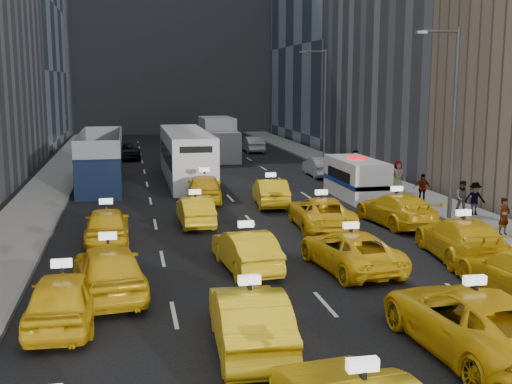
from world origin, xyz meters
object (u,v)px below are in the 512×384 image
Objects in this scene: nypd_van at (356,179)px; box_truck at (219,139)px; pedestrian_0 at (504,216)px; double_decker at (101,160)px; city_bus at (186,156)px.

nypd_van is 0.72× the size of box_truck.
nypd_van is 3.64× the size of pedestrian_0.
double_decker is 24.81m from pedestrian_0.
city_bus is (-8.92, 8.39, 0.58)m from nypd_van.
pedestrian_0 is at bearing -68.93° from nypd_van.
double_decker is at bearing 119.23° from pedestrian_0.
box_truck is at bearing 54.13° from double_decker.
city_bus is at bearing -100.98° from box_truck.
box_truck is 31.18m from pedestrian_0.
pedestrian_0 is (7.91, -30.15, -0.80)m from box_truck.
double_decker is 0.87× the size of city_bus.
nypd_van is 20.44m from box_truck.
double_decker is 7.28× the size of pedestrian_0.
double_decker is 5.57m from city_bus.
pedestrian_0 is (11.72, -18.75, -0.72)m from city_bus.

